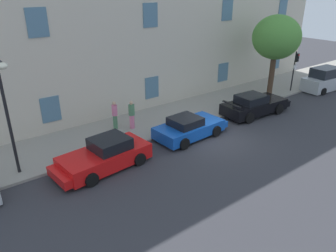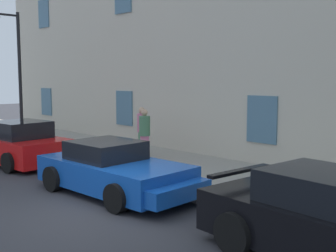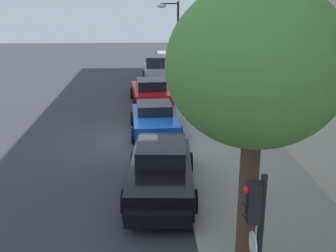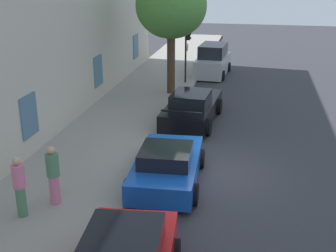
{
  "view_description": "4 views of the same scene",
  "coord_description": "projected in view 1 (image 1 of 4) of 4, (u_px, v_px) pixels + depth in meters",
  "views": [
    {
      "loc": [
        -12.29,
        -11.75,
        8.24
      ],
      "look_at": [
        -2.44,
        1.19,
        1.09
      ],
      "focal_mm": 34.59,
      "sensor_mm": 36.0,
      "label": 1
    },
    {
      "loc": [
        7.62,
        -5.02,
        2.89
      ],
      "look_at": [
        0.86,
        1.37,
        1.84
      ],
      "focal_mm": 45.23,
      "sensor_mm": 36.0,
      "label": 2
    },
    {
      "loc": [
        16.94,
        0.85,
        5.88
      ],
      "look_at": [
        1.07,
        1.67,
        0.92
      ],
      "focal_mm": 44.08,
      "sensor_mm": 36.0,
      "label": 3
    },
    {
      "loc": [
        -13.57,
        -1.37,
        6.59
      ],
      "look_at": [
        1.16,
        1.56,
        1.15
      ],
      "focal_mm": 47.99,
      "sensor_mm": 36.0,
      "label": 4
    }
  ],
  "objects": [
    {
      "name": "sportscar_red_lead",
      "position": [
        102.0,
        157.0,
        15.56
      ],
      "size": [
        4.88,
        2.49,
        1.46
      ],
      "color": "red",
      "rests_on": "ground"
    },
    {
      "name": "sportscar_yellow_flank",
      "position": [
        191.0,
        127.0,
        18.89
      ],
      "size": [
        4.57,
        2.33,
        1.3
      ],
      "color": "#144CB2",
      "rests_on": "ground"
    },
    {
      "name": "street_lamp",
      "position": [
        5.0,
        97.0,
        13.36
      ],
      "size": [
        0.44,
        1.42,
        5.52
      ],
      "color": "black",
      "rests_on": "sidewalk"
    },
    {
      "name": "pedestrian_strolling",
      "position": [
        132.0,
        114.0,
        19.5
      ],
      "size": [
        0.45,
        0.45,
        1.74
      ],
      "color": "pink",
      "rests_on": "sidewalk"
    },
    {
      "name": "sportscar_white_middle",
      "position": [
        256.0,
        105.0,
        22.19
      ],
      "size": [
        5.21,
        2.36,
        1.44
      ],
      "color": "black",
      "rests_on": "ground"
    },
    {
      "name": "tree_near_kerb",
      "position": [
        276.0,
        38.0,
        24.03
      ],
      "size": [
        3.56,
        3.56,
        6.1
      ],
      "color": "#473323",
      "rests_on": "sidewalk"
    },
    {
      "name": "ground_plane",
      "position": [
        214.0,
        140.0,
        18.69
      ],
      "size": [
        80.0,
        80.0,
        0.0
      ],
      "primitive_type": "plane",
      "color": "#333338"
    },
    {
      "name": "building_facade",
      "position": [
        133.0,
        28.0,
        22.73
      ],
      "size": [
        35.54,
        4.94,
        10.72
      ],
      "color": "beige",
      "rests_on": "ground"
    },
    {
      "name": "traffic_light",
      "position": [
        295.0,
        65.0,
        25.88
      ],
      "size": [
        0.44,
        0.36,
        3.21
      ],
      "color": "black",
      "rests_on": "sidewalk"
    },
    {
      "name": "hatchback_parked",
      "position": [
        324.0,
        80.0,
        27.09
      ],
      "size": [
        4.09,
        2.1,
        1.93
      ],
      "color": "#B2B7BC",
      "rests_on": "ground"
    },
    {
      "name": "sidewalk",
      "position": [
        170.0,
        117.0,
        21.69
      ],
      "size": [
        60.0,
        4.29,
        0.14
      ],
      "primitive_type": "cube",
      "color": "gray",
      "rests_on": "ground"
    },
    {
      "name": "pedestrian_admiring",
      "position": [
        115.0,
        115.0,
        19.46
      ],
      "size": [
        0.37,
        0.37,
        1.74
      ],
      "color": "#4C7F59",
      "rests_on": "sidewalk"
    }
  ]
}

